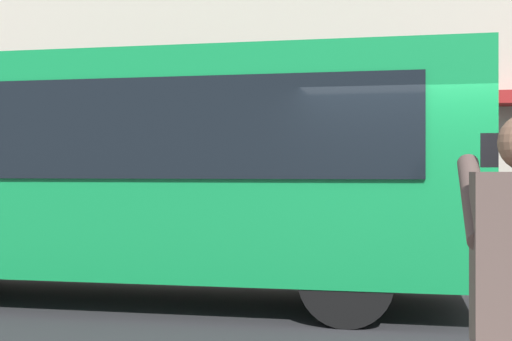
% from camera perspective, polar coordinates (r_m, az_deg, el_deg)
% --- Properties ---
extents(ground_plane, '(60.00, 60.00, 0.00)m').
position_cam_1_polar(ground_plane, '(7.89, 13.39, -11.98)').
color(ground_plane, '#232326').
extents(red_bus, '(9.05, 2.54, 3.08)m').
position_cam_1_polar(red_bus, '(9.14, -11.33, 0.27)').
color(red_bus, '#0F7238').
rests_on(red_bus, ground_plane).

